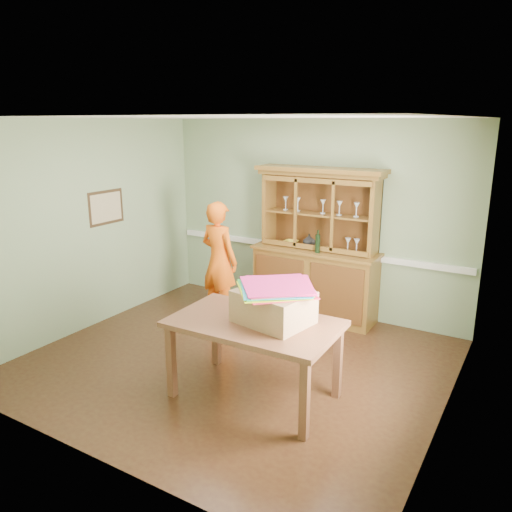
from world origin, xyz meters
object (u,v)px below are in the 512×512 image
Objects in this scene: china_hutch at (316,266)px; person at (219,260)px; cardboard_box at (273,307)px; dining_table at (254,330)px.

china_hutch reaches higher than person.
cardboard_box is at bearing 146.66° from person.
cardboard_box is at bearing 23.36° from dining_table.
person is at bearing 132.55° from dining_table.
person is (-1.50, 1.56, 0.11)m from dining_table.
cardboard_box is 0.41× the size of person.
person is at bearing -147.75° from china_hutch.
person is at bearing 138.24° from cardboard_box.
china_hutch is 1.34m from person.
dining_table is (0.37, -2.28, -0.02)m from china_hutch.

